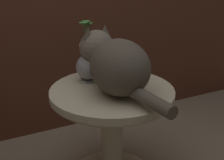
% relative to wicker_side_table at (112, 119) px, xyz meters
% --- Properties ---
extents(wicker_side_table, '(0.63, 0.63, 0.56)m').
position_rel_wicker_side_table_xyz_m(wicker_side_table, '(0.00, 0.00, 0.00)').
color(wicker_side_table, beige).
rests_on(wicker_side_table, ground_plane).
extents(cat, '(0.31, 0.68, 0.30)m').
position_rel_wicker_side_table_xyz_m(cat, '(0.00, -0.03, 0.32)').
color(cat, brown).
rests_on(cat, wicker_side_table).
extents(pewter_vase_with_ivy, '(0.14, 0.14, 0.32)m').
position_rel_wicker_side_table_xyz_m(pewter_vase_with_ivy, '(-0.06, 0.16, 0.27)').
color(pewter_vase_with_ivy, '#99999E').
rests_on(pewter_vase_with_ivy, wicker_side_table).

